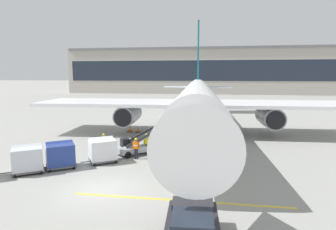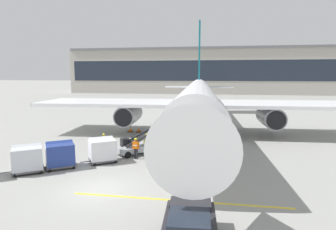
{
  "view_description": "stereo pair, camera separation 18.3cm",
  "coord_description": "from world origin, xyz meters",
  "px_view_note": "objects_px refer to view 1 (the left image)",
  "views": [
    {
      "loc": [
        6.43,
        -15.27,
        6.75
      ],
      "look_at": [
        2.72,
        8.89,
        3.29
      ],
      "focal_mm": 30.56,
      "sensor_mm": 36.0,
      "label": 1
    },
    {
      "loc": [
        6.61,
        -15.24,
        6.75
      ],
      "look_at": [
        2.72,
        8.89,
        3.29
      ],
      "focal_mm": 30.56,
      "sensor_mm": 36.0,
      "label": 2
    }
  ],
  "objects_px": {
    "parked_airplane": "(197,100)",
    "baggage_cart_third": "(27,159)",
    "ground_crew_wingwalker": "(136,147)",
    "safety_cone_wingtip": "(138,130)",
    "baggage_cart_lead": "(103,150)",
    "baggage_cart_second": "(60,154)",
    "ground_crew_marshaller": "(114,147)",
    "ground_crew_by_loader": "(147,142)",
    "ground_crew_by_carts": "(104,142)",
    "safety_cone_engine_keepout": "(130,129)",
    "belt_loader": "(139,144)"
  },
  "relations": [
    {
      "from": "ground_crew_marshaller",
      "to": "safety_cone_wingtip",
      "type": "relative_size",
      "value": 2.69
    },
    {
      "from": "baggage_cart_lead",
      "to": "ground_crew_marshaller",
      "type": "distance_m",
      "value": 1.07
    },
    {
      "from": "parked_airplane",
      "to": "baggage_cart_second",
      "type": "distance_m",
      "value": 16.95
    },
    {
      "from": "baggage_cart_second",
      "to": "safety_cone_wingtip",
      "type": "xyz_separation_m",
      "value": [
        2.27,
        13.56,
        -0.69
      ]
    },
    {
      "from": "baggage_cart_lead",
      "to": "ground_crew_by_carts",
      "type": "xyz_separation_m",
      "value": [
        -0.86,
        2.48,
        -0.0
      ]
    },
    {
      "from": "baggage_cart_lead",
      "to": "ground_crew_by_loader",
      "type": "bearing_deg",
      "value": 46.23
    },
    {
      "from": "parked_airplane",
      "to": "baggage_cart_third",
      "type": "height_order",
      "value": "parked_airplane"
    },
    {
      "from": "ground_crew_by_carts",
      "to": "ground_crew_wingwalker",
      "type": "xyz_separation_m",
      "value": [
        3.21,
        -1.28,
        0.0
      ]
    },
    {
      "from": "belt_loader",
      "to": "ground_crew_by_carts",
      "type": "height_order",
      "value": "belt_loader"
    },
    {
      "from": "ground_crew_by_loader",
      "to": "safety_cone_wingtip",
      "type": "distance_m",
      "value": 9.4
    },
    {
      "from": "baggage_cart_third",
      "to": "ground_crew_by_loader",
      "type": "bearing_deg",
      "value": 40.58
    },
    {
      "from": "ground_crew_wingwalker",
      "to": "baggage_cart_second",
      "type": "bearing_deg",
      "value": -148.66
    },
    {
      "from": "ground_crew_marshaller",
      "to": "ground_crew_wingwalker",
      "type": "xyz_separation_m",
      "value": [
        1.69,
        0.35,
        0.0
      ]
    },
    {
      "from": "ground_crew_wingwalker",
      "to": "safety_cone_wingtip",
      "type": "relative_size",
      "value": 2.69
    },
    {
      "from": "baggage_cart_second",
      "to": "belt_loader",
      "type": "bearing_deg",
      "value": 44.29
    },
    {
      "from": "baggage_cart_lead",
      "to": "safety_cone_wingtip",
      "type": "distance_m",
      "value": 11.82
    },
    {
      "from": "belt_loader",
      "to": "baggage_cart_second",
      "type": "bearing_deg",
      "value": -135.71
    },
    {
      "from": "parked_airplane",
      "to": "belt_loader",
      "type": "height_order",
      "value": "parked_airplane"
    },
    {
      "from": "parked_airplane",
      "to": "ground_crew_by_loader",
      "type": "bearing_deg",
      "value": -112.59
    },
    {
      "from": "parked_airplane",
      "to": "ground_crew_wingwalker",
      "type": "relative_size",
      "value": 26.6
    },
    {
      "from": "baggage_cart_second",
      "to": "ground_crew_marshaller",
      "type": "xyz_separation_m",
      "value": [
        3.18,
        2.61,
        -0.0
      ]
    },
    {
      "from": "safety_cone_engine_keepout",
      "to": "safety_cone_wingtip",
      "type": "height_order",
      "value": "safety_cone_engine_keepout"
    },
    {
      "from": "ground_crew_marshaller",
      "to": "safety_cone_engine_keepout",
      "type": "xyz_separation_m",
      "value": [
        -1.97,
        11.0,
        -0.67
      ]
    },
    {
      "from": "belt_loader",
      "to": "ground_crew_marshaller",
      "type": "relative_size",
      "value": 2.77
    },
    {
      "from": "ground_crew_by_carts",
      "to": "safety_cone_engine_keepout",
      "type": "height_order",
      "value": "ground_crew_by_carts"
    },
    {
      "from": "baggage_cart_lead",
      "to": "ground_crew_wingwalker",
      "type": "xyz_separation_m",
      "value": [
        2.34,
        1.2,
        -0.0
      ]
    },
    {
      "from": "ground_crew_wingwalker",
      "to": "safety_cone_wingtip",
      "type": "xyz_separation_m",
      "value": [
        -2.6,
        10.6,
        -0.68
      ]
    },
    {
      "from": "parked_airplane",
      "to": "baggage_cart_lead",
      "type": "relative_size",
      "value": 17.17
    },
    {
      "from": "baggage_cart_third",
      "to": "ground_crew_wingwalker",
      "type": "bearing_deg",
      "value": 33.14
    },
    {
      "from": "ground_crew_by_carts",
      "to": "ground_crew_wingwalker",
      "type": "relative_size",
      "value": 1.0
    },
    {
      "from": "baggage_cart_third",
      "to": "ground_crew_wingwalker",
      "type": "height_order",
      "value": "baggage_cart_third"
    },
    {
      "from": "parked_airplane",
      "to": "ground_crew_marshaller",
      "type": "distance_m",
      "value": 13.15
    },
    {
      "from": "parked_airplane",
      "to": "ground_crew_wingwalker",
      "type": "distance_m",
      "value": 12.15
    },
    {
      "from": "ground_crew_wingwalker",
      "to": "safety_cone_engine_keepout",
      "type": "height_order",
      "value": "ground_crew_wingwalker"
    },
    {
      "from": "parked_airplane",
      "to": "baggage_cart_third",
      "type": "bearing_deg",
      "value": -125.48
    },
    {
      "from": "baggage_cart_second",
      "to": "ground_crew_by_loader",
      "type": "relative_size",
      "value": 1.55
    },
    {
      "from": "belt_loader",
      "to": "baggage_cart_second",
      "type": "height_order",
      "value": "belt_loader"
    },
    {
      "from": "ground_crew_marshaller",
      "to": "safety_cone_engine_keepout",
      "type": "distance_m",
      "value": 11.2
    },
    {
      "from": "ground_crew_marshaller",
      "to": "belt_loader",
      "type": "bearing_deg",
      "value": 52.37
    },
    {
      "from": "ground_crew_by_loader",
      "to": "ground_crew_by_carts",
      "type": "xyz_separation_m",
      "value": [
        -3.68,
        -0.45,
        0.0
      ]
    },
    {
      "from": "ground_crew_by_loader",
      "to": "safety_cone_engine_keepout",
      "type": "xyz_separation_m",
      "value": [
        -4.12,
        8.91,
        -0.67
      ]
    },
    {
      "from": "parked_airplane",
      "to": "baggage_cart_third",
      "type": "xyz_separation_m",
      "value": [
        -10.88,
        -15.27,
        -2.93
      ]
    },
    {
      "from": "ground_crew_by_loader",
      "to": "ground_crew_marshaller",
      "type": "height_order",
      "value": "same"
    },
    {
      "from": "ground_crew_marshaller",
      "to": "ground_crew_wingwalker",
      "type": "distance_m",
      "value": 1.72
    },
    {
      "from": "ground_crew_by_carts",
      "to": "ground_crew_marshaller",
      "type": "bearing_deg",
      "value": -47.09
    },
    {
      "from": "ground_crew_marshaller",
      "to": "safety_cone_engine_keepout",
      "type": "bearing_deg",
      "value": 100.14
    },
    {
      "from": "parked_airplane",
      "to": "baggage_cart_second",
      "type": "xyz_separation_m",
      "value": [
        -9.18,
        -13.94,
        -2.93
      ]
    },
    {
      "from": "baggage_cart_second",
      "to": "safety_cone_engine_keepout",
      "type": "bearing_deg",
      "value": 84.89
    },
    {
      "from": "parked_airplane",
      "to": "ground_crew_by_carts",
      "type": "xyz_separation_m",
      "value": [
        -7.52,
        -9.69,
        -2.93
      ]
    },
    {
      "from": "ground_crew_by_carts",
      "to": "safety_cone_wingtip",
      "type": "height_order",
      "value": "ground_crew_by_carts"
    }
  ]
}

